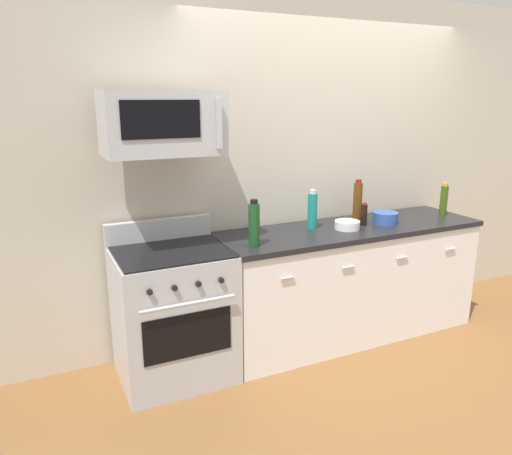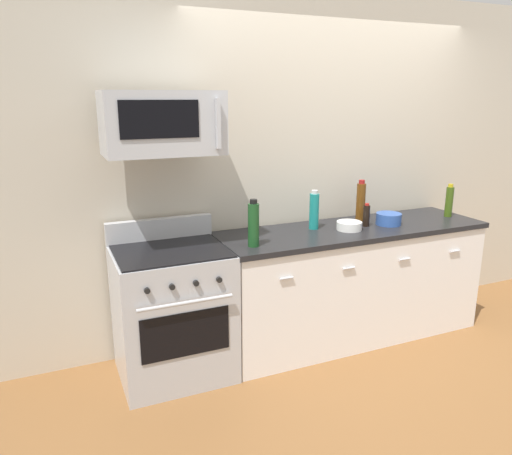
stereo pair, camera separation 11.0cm
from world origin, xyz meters
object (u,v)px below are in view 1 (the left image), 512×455
Objects in this scene: range_oven at (173,313)px; bottle_wine_green at (254,224)px; bottle_sparkling_teal at (312,210)px; bowl_blue_mixing at (385,218)px; bottle_wine_amber at (358,201)px; bottle_olive_oil at (444,200)px; bowl_white_ceramic at (347,225)px; bottle_soy_sauce_dark at (364,215)px; microwave at (163,123)px.

bottle_wine_green is at bearing -15.20° from range_oven.
bottle_sparkling_teal is 1.52× the size of bowl_blue_mixing.
bottle_olive_oil is at bearing -13.34° from bottle_wine_amber.
bowl_white_ceramic is at bearing -178.48° from bottle_olive_oil.
bottle_wine_amber is 0.35m from bowl_white_ceramic.
bottle_sparkling_teal is 1.64× the size of bottle_soy_sauce_dark.
bottle_soy_sauce_dark is 1.04m from bottle_wine_green.
bottle_soy_sauce_dark is 0.56× the size of bottle_wine_green.
bowl_white_ceramic is at bearing -139.52° from bottle_wine_amber.
bowl_blue_mixing is at bearing 1.42° from bowl_white_ceramic.
microwave is at bearing 160.52° from bottle_wine_green.
bottle_wine_green is 1.69× the size of bowl_white_ceramic.
bottle_sparkling_teal is 1.26m from bottle_olive_oil.
bowl_white_ceramic is at bearing -3.87° from microwave.
bottle_wine_amber is 1.13m from bottle_wine_green.
bottle_sparkling_teal is (1.15, 0.09, 0.59)m from range_oven.
bowl_blue_mixing is at bearing -11.68° from bottle_sparkling_teal.
range_oven is 5.54× the size of bowl_white_ceramic.
bottle_wine_green is at bearing -174.93° from bowl_blue_mixing.
bottle_sparkling_teal is 1.08× the size of bottle_olive_oil.
bottle_wine_amber reaches higher than range_oven.
bottle_sparkling_teal is 1.57× the size of bowl_white_ceramic.
bottle_soy_sauce_dark reaches higher than bowl_blue_mixing.
bottle_wine_green is at bearing -172.48° from bottle_soy_sauce_dark.
bottle_olive_oil is (0.84, -0.01, 0.05)m from bottle_soy_sauce_dark.
bottle_wine_amber is at bearing 15.85° from bottle_wine_green.
bottle_wine_green is at bearing -19.48° from microwave.
bottle_sparkling_teal is (-0.48, -0.07, -0.02)m from bottle_wine_amber.
bottle_wine_green is (-0.61, -0.24, 0.01)m from bottle_sparkling_teal.
bottle_sparkling_teal is 0.43m from bottle_soy_sauce_dark.
bottle_sparkling_teal is at bearing 166.52° from bottle_soy_sauce_dark.
bottle_olive_oil is 1.87m from bottle_wine_green.
bowl_white_ceramic is (-0.18, -0.04, -0.05)m from bottle_soy_sauce_dark.
microwave is 2.20× the size of bottle_wine_amber.
bottle_sparkling_teal is at bearing 149.84° from bowl_white_ceramic.
bottle_wine_amber is at bearing 69.93° from bottle_soy_sauce_dark.
range_oven is at bearing 164.80° from bottle_wine_green.
bowl_blue_mixing is at bearing -1.29° from range_oven.
range_oven is 3.27× the size of bottle_wine_green.
range_oven is at bearing -175.68° from bottle_sparkling_teal.
bottle_wine_amber is at bearing 40.48° from bowl_white_ceramic.
bottle_olive_oil is at bearing 1.59° from bowl_blue_mixing.
bottle_sparkling_teal is at bearing 4.32° from range_oven.
range_oven is 0.83m from bottle_wine_green.
bowl_white_ceramic is (-0.38, -0.01, -0.01)m from bowl_blue_mixing.
bottle_wine_amber is 0.49m from bottle_sparkling_teal.
bottle_wine_green is 1.23m from bowl_blue_mixing.
bottle_olive_oil is (2.41, -0.02, 0.58)m from range_oven.
microwave is at bearing 176.13° from bowl_white_ceramic.
range_oven is at bearing 179.47° from bottle_olive_oil.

